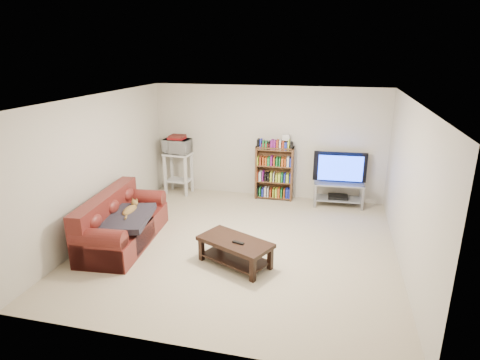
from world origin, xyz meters
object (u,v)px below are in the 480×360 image
(tv_stand, at_px, (338,190))
(bookshelf, at_px, (274,172))
(coffee_table, at_px, (235,248))
(sofa, at_px, (120,226))

(tv_stand, bearing_deg, bookshelf, 172.85)
(coffee_table, distance_m, bookshelf, 2.97)
(coffee_table, bearing_deg, sofa, -162.38)
(tv_stand, height_order, bookshelf, bookshelf)
(coffee_table, height_order, tv_stand, tv_stand)
(sofa, xyz_separation_m, coffee_table, (2.05, -0.27, -0.02))
(coffee_table, height_order, bookshelf, bookshelf)
(sofa, relative_size, bookshelf, 1.75)
(sofa, height_order, bookshelf, bookshelf)
(coffee_table, bearing_deg, tv_stand, 87.47)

